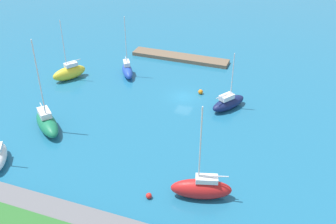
% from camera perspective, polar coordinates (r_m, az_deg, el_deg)
% --- Properties ---
extents(water, '(160.00, 160.00, 0.00)m').
position_cam_1_polar(water, '(63.11, 2.34, 2.24)').
color(water, '#1E668C').
rests_on(water, ground).
extents(pier_dock, '(19.01, 3.13, 0.71)m').
position_cam_1_polar(pier_dock, '(76.38, 1.79, 8.03)').
color(pier_dock, brown).
rests_on(pier_dock, ground).
extents(sailboat_green_far_north, '(7.08, 6.55, 13.64)m').
position_cam_1_polar(sailboat_green_far_north, '(56.98, -17.38, -1.46)').
color(sailboat_green_far_north, '#19724C').
rests_on(sailboat_green_far_north, water).
extents(sailboat_navy_off_beacon, '(5.16, 6.43, 9.09)m').
position_cam_1_polar(sailboat_navy_off_beacon, '(60.12, 8.85, 1.38)').
color(sailboat_navy_off_beacon, '#141E4C').
rests_on(sailboat_navy_off_beacon, water).
extents(sailboat_blue_mid_basin, '(4.48, 5.74, 10.90)m').
position_cam_1_polar(sailboat_blue_mid_basin, '(69.92, -6.01, 6.17)').
color(sailboat_blue_mid_basin, '#2347B2').
rests_on(sailboat_blue_mid_basin, water).
extents(sailboat_red_along_channel, '(7.07, 3.83, 11.83)m').
position_cam_1_polar(sailboat_red_along_channel, '(43.87, 4.93, -11.09)').
color(sailboat_red_along_channel, red).
rests_on(sailboat_red_along_channel, water).
extents(sailboat_yellow_center_basin, '(4.91, 6.26, 10.72)m').
position_cam_1_polar(sailboat_yellow_center_basin, '(70.37, -14.30, 5.68)').
color(sailboat_yellow_center_basin, yellow).
rests_on(sailboat_yellow_center_basin, water).
extents(mooring_buoy_red, '(0.68, 0.68, 0.68)m').
position_cam_1_polar(mooring_buoy_red, '(44.31, -2.84, -12.20)').
color(mooring_buoy_red, red).
rests_on(mooring_buoy_red, water).
extents(mooring_buoy_orange, '(0.79, 0.79, 0.79)m').
position_cam_1_polar(mooring_buoy_orange, '(63.95, 4.81, 2.98)').
color(mooring_buoy_orange, orange).
rests_on(mooring_buoy_orange, water).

